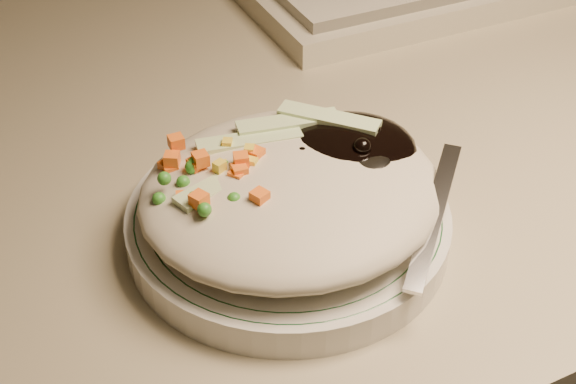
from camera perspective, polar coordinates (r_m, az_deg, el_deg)
name	(u,v)px	position (r m, az deg, el deg)	size (l,w,h in m)	color
desk	(278,256)	(0.81, -0.74, -4.61)	(1.40, 0.70, 0.74)	gray
plate	(288,223)	(0.52, 0.00, -2.25)	(0.21, 0.21, 0.02)	silver
plate_rim	(288,212)	(0.51, 0.00, -1.40)	(0.20, 0.20, 0.00)	#144723
meal	(295,184)	(0.50, 0.48, 0.59)	(0.21, 0.19, 0.05)	#AEA58D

